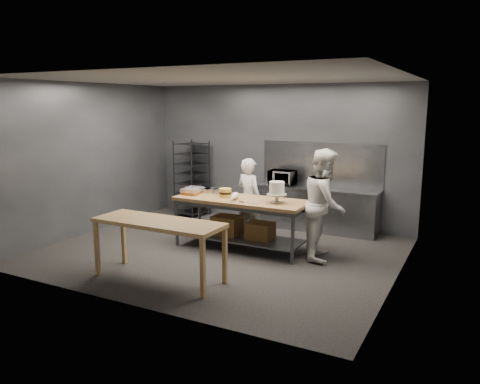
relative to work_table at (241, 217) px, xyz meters
The scene contains 16 objects.
ground 0.71m from the work_table, 122.80° to the right, with size 6.00×6.00×0.00m, color black.
back_wall 2.35m from the work_table, 96.00° to the left, with size 6.00×0.04×3.00m, color #4C4F54.
work_table is the anchor object (origin of this frame).
near_counter 1.97m from the work_table, 101.01° to the right, with size 2.00×0.70×0.90m.
back_counter 1.99m from the work_table, 67.06° to the left, with size 2.60×0.60×0.90m.
splashback_panel 2.40m from the work_table, 70.02° to the left, with size 2.60×0.02×0.90m, color slate.
speed_rack 2.83m from the work_table, 141.58° to the left, with size 0.70×0.74×1.75m.
chef_behind 0.70m from the work_table, 104.18° to the left, with size 0.57×0.38×1.57m, color silver.
chef_right 1.54m from the work_table, ahead, with size 0.91×0.71×1.86m, color silver.
microwave 1.89m from the work_table, 89.06° to the left, with size 0.54×0.37×0.30m, color black.
frosted_cake_stand 0.92m from the work_table, ahead, with size 0.34×0.34×0.37m.
layer_cake 0.53m from the work_table, behind, with size 0.22×0.22×0.16m.
cake_pans 0.86m from the work_table, 161.64° to the left, with size 0.59×0.32×0.07m.
piping_bag 0.47m from the work_table, 97.65° to the right, with size 0.12×0.12×0.38m, color silver.
offset_spatula 0.52m from the work_table, 49.45° to the right, with size 0.36×0.02×0.02m.
pastry_clamshells 1.10m from the work_table, behind, with size 0.35×0.43×0.11m.
Camera 1 is at (4.01, -6.91, 2.59)m, focal length 35.00 mm.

